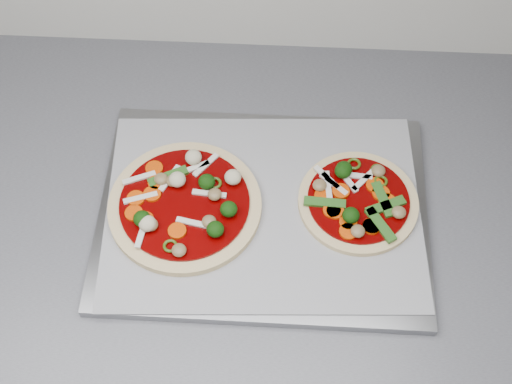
{
  "coord_description": "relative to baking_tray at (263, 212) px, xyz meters",
  "views": [
    {
      "loc": [
        0.65,
        0.75,
        1.77
      ],
      "look_at": [
        0.62,
        1.29,
        0.93
      ],
      "focal_mm": 50.0,
      "sensor_mm": 36.0,
      "label": 1
    }
  ],
  "objects": [
    {
      "name": "pizza_left",
      "position": [
        -0.11,
        -0.01,
        0.02
      ],
      "size": [
        0.25,
        0.25,
        0.04
      ],
      "rotation": [
        0.0,
        0.0,
        -0.19
      ],
      "color": "tan",
      "rests_on": "parchment"
    },
    {
      "name": "baking_tray",
      "position": [
        0.0,
        0.0,
        0.0
      ],
      "size": [
        0.46,
        0.34,
        0.01
      ],
      "primitive_type": "cube",
      "rotation": [
        0.0,
        0.0,
        -0.0
      ],
      "color": "gray",
      "rests_on": "countertop"
    },
    {
      "name": "pizza_right",
      "position": [
        0.13,
        0.01,
        0.02
      ],
      "size": [
        0.17,
        0.17,
        0.03
      ],
      "rotation": [
        0.0,
        0.0,
        -0.04
      ],
      "color": "tan",
      "rests_on": "parchment"
    },
    {
      "name": "parchment",
      "position": [
        0.0,
        0.0,
        0.01
      ],
      "size": [
        0.45,
        0.34,
        0.0
      ],
      "primitive_type": "cube",
      "rotation": [
        0.0,
        0.0,
        0.05
      ],
      "color": "gray",
      "rests_on": "baking_tray"
    }
  ]
}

